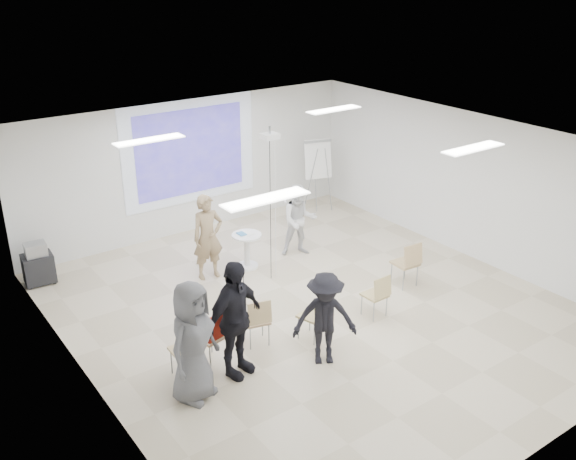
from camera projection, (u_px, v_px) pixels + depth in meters
floor at (314, 311)px, 11.48m from camera, size 8.00×9.00×0.10m
ceiling at (317, 143)px, 10.27m from camera, size 8.00×9.00×0.10m
wall_back at (190, 166)px, 14.27m from camera, size 8.00×0.10×3.00m
wall_left at (80, 300)px, 8.70m from camera, size 0.10×9.00×3.00m
wall_right at (472, 186)px, 13.05m from camera, size 0.10×9.00×3.00m
projection_halo at (190, 152)px, 14.09m from camera, size 3.20×0.01×2.30m
projection_image at (191, 152)px, 14.07m from camera, size 2.60×0.01×1.90m
pedestal_table at (247, 248)px, 12.84m from camera, size 0.60×0.60×0.74m
player_left at (208, 232)px, 12.24m from camera, size 0.75×0.55×1.92m
player_right at (299, 217)px, 13.26m from camera, size 1.01×0.94×1.69m
controller_left at (209, 211)px, 12.40m from camera, size 0.06×0.13×0.04m
controller_right at (285, 202)px, 13.23m from camera, size 0.08×0.12×0.04m
chair_far_left at (187, 348)px, 9.37m from camera, size 0.43×0.46×0.88m
chair_left_mid at (213, 333)px, 9.72m from camera, size 0.51×0.53×0.90m
chair_left_inner at (258, 318)px, 10.20m from camera, size 0.48×0.50×0.83m
chair_center at (316, 313)px, 10.35m from camera, size 0.50×0.52×0.84m
chair_right_inner at (378, 293)px, 11.00m from camera, size 0.39×0.41×0.81m
chair_right_far at (408, 261)px, 12.03m from camera, size 0.45×0.48×0.91m
red_jacket at (217, 327)px, 9.53m from camera, size 0.40×0.17×0.37m
laptop at (256, 318)px, 10.30m from camera, size 0.35×0.29×0.02m
audience_left at (234, 312)px, 9.27m from camera, size 1.40×1.07×2.12m
audience_mid at (325, 313)px, 9.63m from camera, size 1.27×1.09×1.72m
audience_outer at (192, 335)px, 8.78m from camera, size 1.17×1.02×2.03m
flipchart_easel at (318, 160)px, 15.27m from camera, size 0.76×0.59×1.81m
av_cart at (38, 265)px, 12.22m from camera, size 0.59×0.49×0.83m
ceiling_projector at (270, 143)px, 11.58m from camera, size 0.30×0.25×3.00m
fluor_panel_nw at (149, 140)px, 10.72m from camera, size 1.20×0.30×0.02m
fluor_panel_ne at (334, 110)px, 12.87m from camera, size 1.20×0.30×0.02m
fluor_panel_sw at (266, 199)px, 8.10m from camera, size 1.20×0.30×0.02m
fluor_panel_se at (473, 148)px, 10.25m from camera, size 1.20×0.30×0.02m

